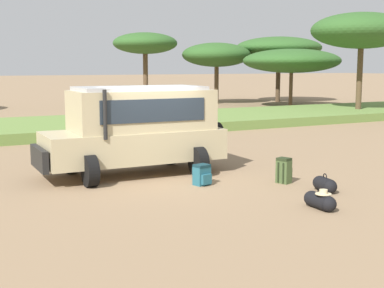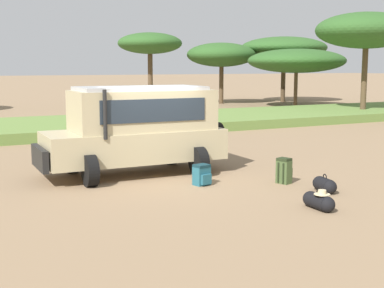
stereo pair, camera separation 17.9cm
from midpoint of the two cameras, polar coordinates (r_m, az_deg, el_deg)
ground_plane at (r=14.36m, az=-3.39°, el=-3.73°), size 320.00×320.00×0.00m
grass_bank at (r=25.24m, az=-13.99°, el=1.77°), size 120.00×7.00×0.44m
safari_vehicle at (r=14.86m, az=-5.47°, el=1.71°), size 5.37×2.80×2.44m
backpack_beside_front_wheel at (r=13.56m, az=1.44°, el=-3.33°), size 0.44×0.45×0.53m
backpack_cluster_center at (r=13.96m, az=10.17°, el=-2.86°), size 0.42×0.40×0.66m
duffel_bag_low_black_case at (r=11.64m, az=13.80°, el=-5.95°), size 0.34×0.88×0.44m
duffel_bag_soft_canvas at (r=13.24m, az=14.33°, el=-4.25°), size 0.42×0.79×0.45m
acacia_tree_left_mid at (r=40.82m, az=-4.38°, el=10.61°), size 4.84×4.78×5.47m
acacia_tree_centre_back at (r=43.01m, az=3.29°, el=9.46°), size 5.69×4.84×4.82m
acacia_tree_right_mid at (r=33.42m, az=18.26°, el=11.40°), size 6.21×5.37×6.09m
acacia_tree_far_right at (r=39.66m, az=11.21°, el=8.69°), size 7.07×6.97×4.22m
acacia_tree_distant_right at (r=45.79m, az=9.90°, el=10.06°), size 7.25×6.85×5.40m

